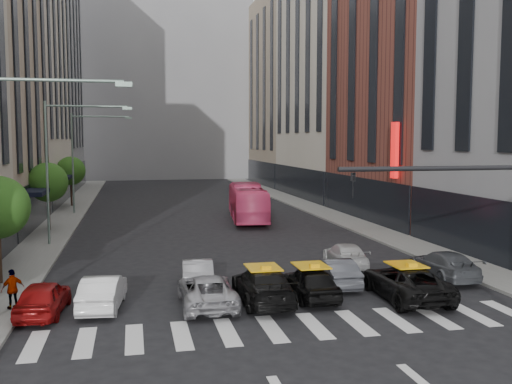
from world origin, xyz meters
TOP-DOWN VIEW (x-y plane):
  - ground at (0.00, 0.00)m, footprint 160.00×160.00m
  - sidewalk_left at (-11.50, 30.00)m, footprint 3.00×96.00m
  - sidewalk_right at (11.50, 30.00)m, footprint 3.00×96.00m
  - building_left_c at (-17.00, 46.00)m, footprint 8.00×20.00m
  - building_left_d at (-17.00, 65.00)m, footprint 8.00×18.00m
  - building_right_b at (17.00, 27.00)m, footprint 8.00×18.00m
  - building_right_c at (17.00, 46.00)m, footprint 8.00×20.00m
  - building_right_d at (17.00, 65.00)m, footprint 8.00×18.00m
  - building_far at (0.00, 85.00)m, footprint 30.00×10.00m
  - tree_mid at (-11.80, 26.00)m, footprint 2.88×2.88m
  - tree_far at (-11.80, 42.00)m, footprint 2.88×2.88m
  - streetlamp_near at (-10.04, 4.00)m, footprint 5.38×0.25m
  - streetlamp_mid at (-10.04, 20.00)m, footprint 5.38×0.25m
  - streetlamp_far at (-10.04, 36.00)m, footprint 5.38×0.25m
  - liberty_sign at (12.60, 20.00)m, footprint 0.30×0.70m
  - car_red at (-9.20, 4.94)m, footprint 1.90×4.07m
  - car_white_front at (-7.00, 5.35)m, footprint 1.88×4.24m
  - car_silver at (-2.90, 4.73)m, footprint 2.20×4.68m
  - taxi_left at (-0.55, 4.80)m, footprint 2.12×5.05m
  - taxi_center at (1.55, 4.93)m, footprint 1.66×4.13m
  - car_grey_mid at (3.32, 6.75)m, footprint 1.54×4.00m
  - taxi_right at (5.46, 4.02)m, footprint 2.57×5.30m
  - car_grey_curb at (8.94, 6.94)m, footprint 2.02×4.71m
  - car_row2_left at (-2.90, 8.10)m, footprint 1.69×4.01m
  - car_row2_right at (5.25, 10.44)m, footprint 2.30×4.51m
  - bus at (3.62, 28.65)m, footprint 3.81×11.16m
  - pedestrian_far at (-10.40, 5.53)m, footprint 0.97×0.83m

SIDE VIEW (x-z plane):
  - ground at x=0.00m, z-range 0.00..0.00m
  - sidewalk_left at x=-11.50m, z-range 0.00..0.15m
  - sidewalk_right at x=11.50m, z-range 0.00..0.15m
  - car_row2_right at x=5.25m, z-range 0.00..1.25m
  - car_row2_left at x=-2.90m, z-range 0.00..1.29m
  - car_silver at x=-2.90m, z-range 0.00..1.30m
  - car_grey_mid at x=3.32m, z-range 0.00..1.30m
  - car_red at x=-9.20m, z-range 0.00..1.35m
  - car_grey_curb at x=8.94m, z-range 0.00..1.35m
  - car_white_front at x=-7.00m, z-range 0.00..1.35m
  - taxi_center at x=1.55m, z-range 0.00..1.41m
  - taxi_right at x=5.46m, z-range 0.00..1.45m
  - taxi_left at x=-0.55m, z-range 0.00..1.46m
  - pedestrian_far at x=-10.40m, z-range 0.15..1.71m
  - bus at x=3.62m, z-range 0.00..3.05m
  - tree_mid at x=-11.80m, z-range 1.18..6.13m
  - tree_far at x=-11.80m, z-range 1.18..6.13m
  - streetlamp_near at x=-10.04m, z-range 1.40..10.40m
  - streetlamp_mid at x=-10.04m, z-range 1.40..10.40m
  - streetlamp_far at x=-10.04m, z-range 1.40..10.40m
  - liberty_sign at x=12.60m, z-range 4.00..8.00m
  - building_right_b at x=17.00m, z-range 0.00..26.00m
  - building_right_d at x=17.00m, z-range 0.00..28.00m
  - building_left_d at x=-17.00m, z-range 0.00..30.00m
  - building_left_c at x=-17.00m, z-range 0.00..36.00m
  - building_far at x=0.00m, z-range 0.00..36.00m
  - building_right_c at x=17.00m, z-range 0.00..40.00m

